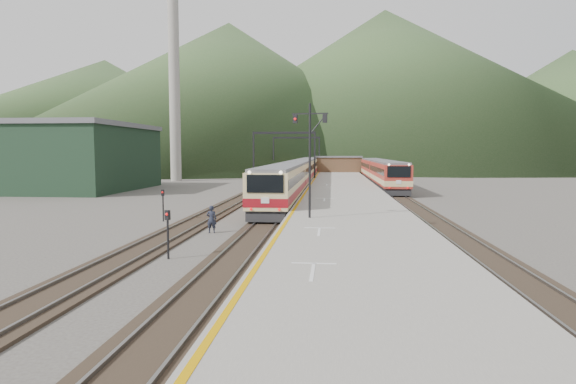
# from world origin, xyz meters

# --- Properties ---
(ground) EXTENTS (400.00, 400.00, 0.00)m
(ground) POSITION_xyz_m (0.00, 0.00, 0.00)
(ground) COLOR #47423D
(ground) RESTS_ON ground
(track_main) EXTENTS (2.60, 200.00, 0.23)m
(track_main) POSITION_xyz_m (0.00, 40.00, 0.07)
(track_main) COLOR black
(track_main) RESTS_ON ground
(track_far) EXTENTS (2.60, 200.00, 0.23)m
(track_far) POSITION_xyz_m (-5.00, 40.00, 0.07)
(track_far) COLOR black
(track_far) RESTS_ON ground
(track_second) EXTENTS (2.60, 200.00, 0.23)m
(track_second) POSITION_xyz_m (11.50, 40.00, 0.07)
(track_second) COLOR black
(track_second) RESTS_ON ground
(platform) EXTENTS (8.00, 100.00, 1.00)m
(platform) POSITION_xyz_m (5.60, 38.00, 0.50)
(platform) COLOR gray
(platform) RESTS_ON ground
(gantry_near) EXTENTS (9.55, 0.25, 8.00)m
(gantry_near) POSITION_xyz_m (-2.85, 55.00, 5.59)
(gantry_near) COLOR black
(gantry_near) RESTS_ON ground
(gantry_far) EXTENTS (9.55, 0.25, 8.00)m
(gantry_far) POSITION_xyz_m (-2.85, 80.00, 5.59)
(gantry_far) COLOR black
(gantry_far) RESTS_ON ground
(warehouse) EXTENTS (14.50, 20.50, 8.60)m
(warehouse) POSITION_xyz_m (-28.00, 42.00, 4.32)
(warehouse) COLOR black
(warehouse) RESTS_ON ground
(smokestack) EXTENTS (1.80, 1.80, 30.00)m
(smokestack) POSITION_xyz_m (-22.00, 62.00, 15.00)
(smokestack) COLOR #9E998E
(smokestack) RESTS_ON ground
(station_shed) EXTENTS (9.40, 4.40, 3.10)m
(station_shed) POSITION_xyz_m (5.60, 78.00, 2.57)
(station_shed) COLOR brown
(station_shed) RESTS_ON platform
(hill_a) EXTENTS (180.00, 180.00, 60.00)m
(hill_a) POSITION_xyz_m (-40.00, 190.00, 30.00)
(hill_a) COLOR #2D4C23
(hill_a) RESTS_ON ground
(hill_b) EXTENTS (220.00, 220.00, 75.00)m
(hill_b) POSITION_xyz_m (30.00, 230.00, 37.50)
(hill_b) COLOR #2D4C23
(hill_b) RESTS_ON ground
(hill_c) EXTENTS (160.00, 160.00, 50.00)m
(hill_c) POSITION_xyz_m (110.00, 210.00, 25.00)
(hill_c) COLOR #2D4C23
(hill_c) RESTS_ON ground
(hill_d) EXTENTS (200.00, 200.00, 55.00)m
(hill_d) POSITION_xyz_m (-120.00, 240.00, 27.50)
(hill_d) COLOR #2D4C23
(hill_d) RESTS_ON ground
(main_train) EXTENTS (3.01, 82.52, 3.68)m
(main_train) POSITION_xyz_m (0.00, 55.19, 2.07)
(main_train) COLOR #D8C182
(main_train) RESTS_ON track_main
(second_train) EXTENTS (3.00, 40.83, 3.66)m
(second_train) POSITION_xyz_m (11.50, 54.75, 2.06)
(second_train) COLOR #AA2F24
(second_train) RESTS_ON track_second
(signal_mast) EXTENTS (2.17, 0.56, 6.79)m
(signal_mast) POSITION_xyz_m (3.09, 11.06, 5.15)
(signal_mast) COLOR black
(signal_mast) RESTS_ON platform
(short_signal_a) EXTENTS (0.26, 0.23, 2.27)m
(short_signal_a) POSITION_xyz_m (-3.10, 3.71, 1.46)
(short_signal_a) COLOR black
(short_signal_a) RESTS_ON ground
(short_signal_b) EXTENTS (0.23, 0.17, 2.27)m
(short_signal_b) POSITION_xyz_m (-2.11, 27.98, 1.46)
(short_signal_b) COLOR black
(short_signal_b) RESTS_ON ground
(short_signal_c) EXTENTS (0.26, 0.22, 2.27)m
(short_signal_c) POSITION_xyz_m (-7.53, 15.41, 1.46)
(short_signal_c) COLOR black
(short_signal_c) RESTS_ON ground
(worker) EXTENTS (0.64, 0.44, 1.69)m
(worker) POSITION_xyz_m (-2.89, 10.95, 0.84)
(worker) COLOR #1F2231
(worker) RESTS_ON ground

